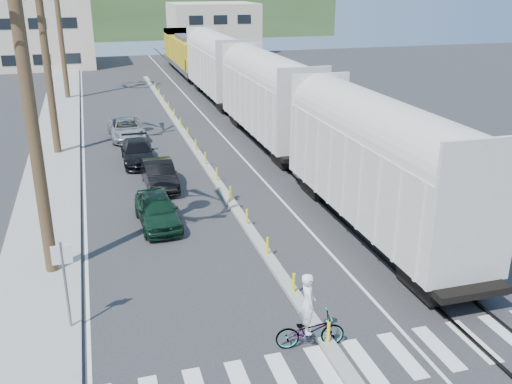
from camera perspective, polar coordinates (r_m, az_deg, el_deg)
ground at (r=18.37m, az=5.93°, el=-13.34°), size 140.00×140.00×0.00m
sidewalk at (r=40.40m, az=-19.32°, el=4.85°), size 3.00×90.00×0.15m
rails at (r=44.63m, az=-1.56°, el=7.35°), size 1.56×100.00×0.06m
median at (r=35.98m, az=-6.00°, el=4.09°), size 0.45×60.00×0.85m
crosswalk at (r=16.89m, az=8.57°, el=-16.89°), size 14.00×2.20×0.01m
lane_markings at (r=40.53m, az=-10.32°, el=5.62°), size 9.42×90.00×0.01m
freight_train at (r=42.77m, az=-1.12°, el=10.71°), size 3.00×60.94×5.85m
street_sign at (r=18.07m, az=-18.63°, el=-7.75°), size 0.60×0.08×3.00m
buildings at (r=85.89m, az=-17.17°, el=15.77°), size 38.00×27.00×10.00m
hillside at (r=114.27m, az=-13.93°, el=17.86°), size 80.00×20.00×12.00m
car_lead at (r=25.35m, az=-9.84°, el=-1.79°), size 2.08×4.32×1.41m
car_second at (r=29.96m, az=-9.67°, el=1.73°), size 1.76×4.33×1.39m
car_third at (r=34.30m, az=-11.73°, el=3.93°), size 1.86×4.51×1.30m
car_rear at (r=39.82m, az=-12.84°, el=6.16°), size 2.54×4.95×1.33m
cyclist at (r=17.12m, az=5.37°, el=-13.00°), size 1.27×2.25×2.43m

